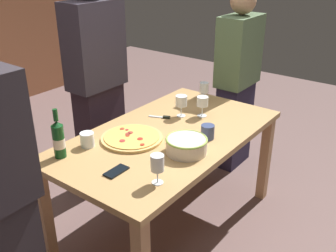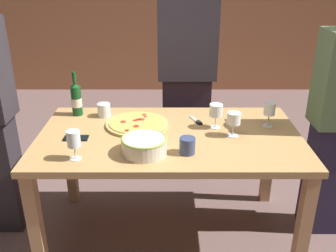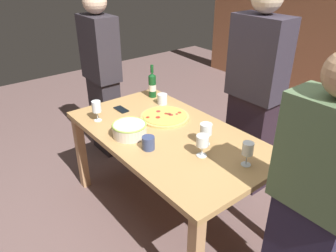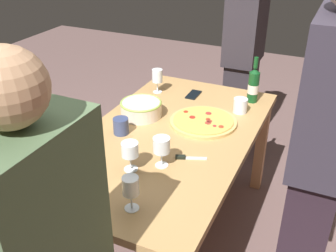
{
  "view_description": "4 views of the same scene",
  "coord_description": "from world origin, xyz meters",
  "px_view_note": "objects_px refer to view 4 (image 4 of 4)",
  "views": [
    {
      "loc": [
        -1.84,
        -1.4,
        1.88
      ],
      "look_at": [
        0.0,
        0.0,
        0.8
      ],
      "focal_mm": 41.66,
      "sensor_mm": 36.0,
      "label": 1
    },
    {
      "loc": [
        -0.01,
        -2.07,
        1.72
      ],
      "look_at": [
        0.0,
        0.0,
        0.8
      ],
      "focal_mm": 40.13,
      "sensor_mm": 36.0,
      "label": 2
    },
    {
      "loc": [
        1.64,
        -1.3,
        1.91
      ],
      "look_at": [
        0.0,
        0.0,
        0.8
      ],
      "focal_mm": 34.57,
      "sensor_mm": 36.0,
      "label": 3
    },
    {
      "loc": [
        1.73,
        0.8,
        1.85
      ],
      "look_at": [
        0.0,
        0.0,
        0.8
      ],
      "focal_mm": 41.99,
      "sensor_mm": 36.0,
      "label": 4
    }
  ],
  "objects_px": {
    "cup_amber": "(240,105)",
    "cup_ceramic": "(121,126)",
    "serving_bowl": "(141,108)",
    "wine_bottle": "(253,85)",
    "cell_phone": "(194,95)",
    "person_guest_left": "(243,58)",
    "wine_glass_by_bottle": "(130,151)",
    "wine_glass_far_right": "(157,77)",
    "dining_table": "(168,149)",
    "pizza": "(203,121)",
    "wine_glass_far_left": "(131,188)",
    "person_host": "(321,158)",
    "wine_glass_near_pizza": "(162,146)",
    "pizza_knife": "(187,158)"
  },
  "relations": [
    {
      "from": "cup_amber",
      "to": "cup_ceramic",
      "type": "xyz_separation_m",
      "value": [
        0.54,
        -0.53,
        0.0
      ]
    },
    {
      "from": "serving_bowl",
      "to": "wine_bottle",
      "type": "xyz_separation_m",
      "value": [
        -0.49,
        0.56,
        0.06
      ]
    },
    {
      "from": "cell_phone",
      "to": "person_guest_left",
      "type": "bearing_deg",
      "value": -105.44
    },
    {
      "from": "serving_bowl",
      "to": "wine_glass_by_bottle",
      "type": "height_order",
      "value": "wine_glass_by_bottle"
    },
    {
      "from": "wine_glass_far_right",
      "to": "person_guest_left",
      "type": "xyz_separation_m",
      "value": [
        -0.68,
        0.41,
        -0.02
      ]
    },
    {
      "from": "dining_table",
      "to": "pizza",
      "type": "distance_m",
      "value": 0.27
    },
    {
      "from": "wine_glass_far_left",
      "to": "cup_amber",
      "type": "xyz_separation_m",
      "value": [
        -1.07,
        0.17,
        -0.06
      ]
    },
    {
      "from": "wine_glass_far_right",
      "to": "cup_amber",
      "type": "height_order",
      "value": "wine_glass_far_right"
    },
    {
      "from": "cell_phone",
      "to": "person_guest_left",
      "type": "xyz_separation_m",
      "value": [
        -0.63,
        0.17,
        0.09
      ]
    },
    {
      "from": "wine_glass_far_left",
      "to": "person_host",
      "type": "xyz_separation_m",
      "value": [
        -0.49,
        0.68,
        0.04
      ]
    },
    {
      "from": "wine_glass_far_right",
      "to": "cup_amber",
      "type": "xyz_separation_m",
      "value": [
        0.06,
        0.6,
        -0.07
      ]
    },
    {
      "from": "dining_table",
      "to": "cup_ceramic",
      "type": "distance_m",
      "value": 0.3
    },
    {
      "from": "pizza",
      "to": "wine_glass_far_left",
      "type": "distance_m",
      "value": 0.84
    },
    {
      "from": "serving_bowl",
      "to": "wine_glass_near_pizza",
      "type": "height_order",
      "value": "wine_glass_near_pizza"
    },
    {
      "from": "dining_table",
      "to": "wine_glass_by_bottle",
      "type": "distance_m",
      "value": 0.43
    },
    {
      "from": "wine_glass_far_left",
      "to": "person_guest_left",
      "type": "bearing_deg",
      "value": -179.25
    },
    {
      "from": "cup_ceramic",
      "to": "person_guest_left",
      "type": "height_order",
      "value": "person_guest_left"
    },
    {
      "from": "dining_table",
      "to": "cell_phone",
      "type": "distance_m",
      "value": 0.57
    },
    {
      "from": "cup_amber",
      "to": "person_guest_left",
      "type": "height_order",
      "value": "person_guest_left"
    },
    {
      "from": "wine_bottle",
      "to": "wine_glass_near_pizza",
      "type": "relative_size",
      "value": 1.93
    },
    {
      "from": "pizza",
      "to": "wine_glass_by_bottle",
      "type": "distance_m",
      "value": 0.62
    },
    {
      "from": "wine_bottle",
      "to": "wine_glass_far_left",
      "type": "bearing_deg",
      "value": -8.76
    },
    {
      "from": "cup_amber",
      "to": "person_guest_left",
      "type": "bearing_deg",
      "value": -165.68
    },
    {
      "from": "person_host",
      "to": "cell_phone",
      "type": "bearing_deg",
      "value": -28.86
    },
    {
      "from": "pizza",
      "to": "cell_phone",
      "type": "distance_m",
      "value": 0.4
    },
    {
      "from": "pizza",
      "to": "wine_glass_near_pizza",
      "type": "xyz_separation_m",
      "value": [
        0.5,
        -0.03,
        0.1
      ]
    },
    {
      "from": "serving_bowl",
      "to": "wine_glass_by_bottle",
      "type": "relative_size",
      "value": 1.69
    },
    {
      "from": "wine_glass_near_pizza",
      "to": "cup_ceramic",
      "type": "height_order",
      "value": "wine_glass_near_pizza"
    },
    {
      "from": "wine_bottle",
      "to": "wine_glass_far_right",
      "type": "height_order",
      "value": "wine_bottle"
    },
    {
      "from": "serving_bowl",
      "to": "pizza_knife",
      "type": "relative_size",
      "value": 1.61
    },
    {
      "from": "dining_table",
      "to": "wine_glass_far_right",
      "type": "xyz_separation_m",
      "value": [
        -0.5,
        -0.31,
        0.2
      ]
    },
    {
      "from": "dining_table",
      "to": "cup_amber",
      "type": "xyz_separation_m",
      "value": [
        -0.44,
        0.29,
        0.14
      ]
    },
    {
      "from": "cup_amber",
      "to": "cup_ceramic",
      "type": "height_order",
      "value": "cup_ceramic"
    },
    {
      "from": "pizza_knife",
      "to": "person_guest_left",
      "type": "relative_size",
      "value": 0.09
    },
    {
      "from": "serving_bowl",
      "to": "wine_glass_far_left",
      "type": "relative_size",
      "value": 1.58
    },
    {
      "from": "wine_glass_near_pizza",
      "to": "wine_glass_far_right",
      "type": "distance_m",
      "value": 0.89
    },
    {
      "from": "pizza_knife",
      "to": "dining_table",
      "type": "bearing_deg",
      "value": -133.93
    },
    {
      "from": "pizza",
      "to": "person_host",
      "type": "distance_m",
      "value": 0.77
    },
    {
      "from": "wine_bottle",
      "to": "serving_bowl",
      "type": "bearing_deg",
      "value": -48.89
    },
    {
      "from": "serving_bowl",
      "to": "pizza_knife",
      "type": "height_order",
      "value": "serving_bowl"
    },
    {
      "from": "cell_phone",
      "to": "person_guest_left",
      "type": "height_order",
      "value": "person_guest_left"
    },
    {
      "from": "wine_glass_near_pizza",
      "to": "person_host",
      "type": "xyz_separation_m",
      "value": [
        -0.15,
        0.7,
        0.04
      ]
    },
    {
      "from": "pizza",
      "to": "cup_ceramic",
      "type": "distance_m",
      "value": 0.49
    },
    {
      "from": "wine_bottle",
      "to": "cell_phone",
      "type": "bearing_deg",
      "value": -79.32
    },
    {
      "from": "wine_glass_by_bottle",
      "to": "cup_ceramic",
      "type": "bearing_deg",
      "value": -141.91
    },
    {
      "from": "person_host",
      "to": "person_guest_left",
      "type": "xyz_separation_m",
      "value": [
        -1.32,
        -0.7,
        -0.06
      ]
    },
    {
      "from": "pizza_knife",
      "to": "wine_glass_far_right",
      "type": "bearing_deg",
      "value": -143.8
    },
    {
      "from": "wine_glass_by_bottle",
      "to": "person_guest_left",
      "type": "relative_size",
      "value": 0.09
    },
    {
      "from": "wine_glass_near_pizza",
      "to": "wine_bottle",
      "type": "bearing_deg",
      "value": 166.7
    },
    {
      "from": "cup_ceramic",
      "to": "person_host",
      "type": "relative_size",
      "value": 0.05
    }
  ]
}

